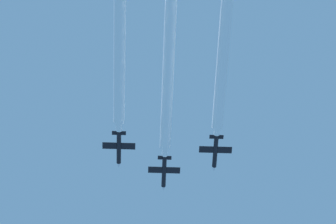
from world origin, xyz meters
The scene contains 6 objects.
jet_lead centered at (-0.35, 8.51, 196.50)m, with size 8.16×11.88×2.86m.
jet_left_wingman centered at (-11.85, -0.16, 194.71)m, with size 8.16×11.88×2.86m.
jet_right_wingman centered at (12.13, -0.09, 194.36)m, with size 8.16×11.88×2.86m.
smoke_trail_lead centered at (-0.35, -32.55, 196.47)m, with size 2.71×71.28×2.71m.
smoke_trail_left_wingman centered at (-11.85, -38.86, 194.69)m, with size 2.71×66.56×2.71m.
smoke_trail_right_wingman centered at (12.13, -33.99, 194.33)m, with size 2.71×56.96×2.71m.
Camera 1 is at (-4.82, -147.64, 1.66)m, focal length 104.61 mm.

